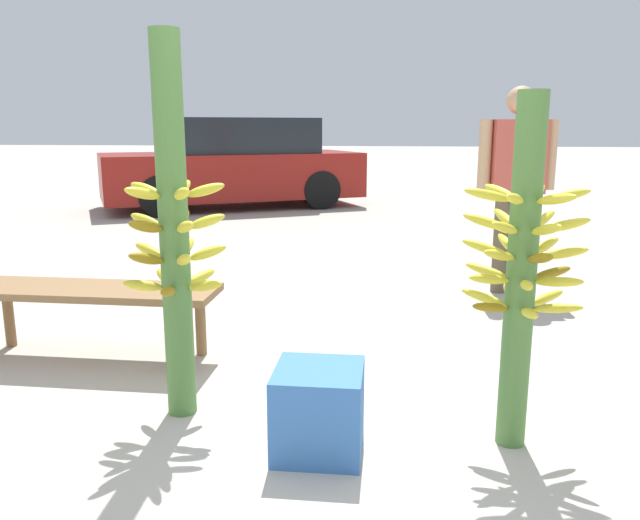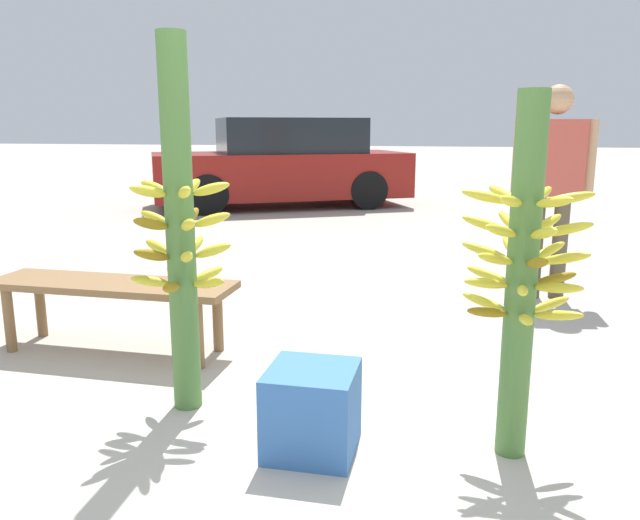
{
  "view_description": "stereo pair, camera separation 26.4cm",
  "coord_description": "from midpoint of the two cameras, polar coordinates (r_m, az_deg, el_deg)",
  "views": [
    {
      "loc": [
        0.23,
        -2.29,
        1.29
      ],
      "look_at": [
        -0.07,
        0.28,
        0.74
      ],
      "focal_mm": 35.0,
      "sensor_mm": 36.0,
      "label": 1
    },
    {
      "loc": [
        0.49,
        -2.24,
        1.29
      ],
      "look_at": [
        -0.07,
        0.28,
        0.74
      ],
      "focal_mm": 35.0,
      "sensor_mm": 36.0,
      "label": 2
    }
  ],
  "objects": [
    {
      "name": "produce_crate",
      "position": [
        2.57,
        -3.15,
        -13.6
      ],
      "size": [
        0.35,
        0.35,
        0.35
      ],
      "color": "#386BB2",
      "rests_on": "ground_plane"
    },
    {
      "name": "parked_car",
      "position": [
        10.32,
        -8.59,
        8.59
      ],
      "size": [
        4.37,
        3.36,
        1.42
      ],
      "rotation": [
        0.0,
        0.0,
        2.05
      ],
      "color": "maroon",
      "rests_on": "ground_plane"
    },
    {
      "name": "banana_stalk_center",
      "position": [
        2.53,
        15.15,
        -0.84
      ],
      "size": [
        0.49,
        0.49,
        1.43
      ],
      "color": "#4C7A38",
      "rests_on": "ground_plane"
    },
    {
      "name": "ground_plane",
      "position": [
        2.63,
        -2.24,
        -17.28
      ],
      "size": [
        80.0,
        80.0,
        0.0
      ],
      "primitive_type": "plane",
      "color": "#B2AA9E"
    },
    {
      "name": "vendor_person",
      "position": [
        5.01,
        16.09,
        7.72
      ],
      "size": [
        0.61,
        0.25,
        1.59
      ],
      "rotation": [
        0.0,
        0.0,
        -2.97
      ],
      "color": "brown",
      "rests_on": "ground_plane"
    },
    {
      "name": "banana_stalk_left",
      "position": [
        2.81,
        -15.85,
        2.36
      ],
      "size": [
        0.46,
        0.46,
        1.68
      ],
      "color": "#4C7A38",
      "rests_on": "ground_plane"
    },
    {
      "name": "market_bench",
      "position": [
        3.75,
        -22.3,
        -3.24
      ],
      "size": [
        1.44,
        0.4,
        0.42
      ],
      "rotation": [
        0.0,
        0.0,
        -0.01
      ],
      "color": "olive",
      "rests_on": "ground_plane"
    }
  ]
}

